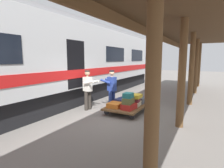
# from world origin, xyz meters

# --- Properties ---
(ground_plane) EXTENTS (60.00, 60.00, 0.00)m
(ground_plane) POSITION_xyz_m (0.00, 0.00, 0.00)
(ground_plane) COLOR slate
(platform_canopy) EXTENTS (3.20, 20.36, 3.56)m
(platform_canopy) POSITION_xyz_m (-1.87, -0.00, 3.27)
(platform_canopy) COLOR brown
(platform_canopy) RESTS_ON ground_plane
(train_car) EXTENTS (3.02, 20.61, 4.00)m
(train_car) POSITION_xyz_m (3.78, 0.00, 2.06)
(train_car) COLOR silver
(train_car) RESTS_ON ground_plane
(luggage_cart) EXTENTS (1.35, 2.17, 0.27)m
(luggage_cart) POSITION_xyz_m (0.24, -0.80, 0.23)
(luggage_cart) COLOR brown
(luggage_cart) RESTS_ON ground_plane
(suitcase_red_plastic) EXTENTS (0.47, 0.65, 0.21)m
(suitcase_red_plastic) POSITION_xyz_m (-0.07, -0.20, 0.38)
(suitcase_red_plastic) COLOR #AD231E
(suitcase_red_plastic) RESTS_ON luggage_cart
(suitcase_navy_fabric) EXTENTS (0.44, 0.65, 0.25)m
(suitcase_navy_fabric) POSITION_xyz_m (0.54, -0.80, 0.40)
(suitcase_navy_fabric) COLOR navy
(suitcase_navy_fabric) RESTS_ON luggage_cart
(suitcase_brown_leather) EXTENTS (0.45, 0.53, 0.19)m
(suitcase_brown_leather) POSITION_xyz_m (0.54, -1.40, 0.37)
(suitcase_brown_leather) COLOR brown
(suitcase_brown_leather) RESTS_ON luggage_cart
(suitcase_orange_carryall) EXTENTS (0.54, 0.62, 0.18)m
(suitcase_orange_carryall) POSITION_xyz_m (0.54, -0.20, 0.36)
(suitcase_orange_carryall) COLOR #CC6B23
(suitcase_orange_carryall) RESTS_ON luggage_cart
(suitcase_cream_canvas) EXTENTS (0.47, 0.64, 0.17)m
(suitcase_cream_canvas) POSITION_xyz_m (-0.07, -0.80, 0.36)
(suitcase_cream_canvas) COLOR beige
(suitcase_cream_canvas) RESTS_ON luggage_cart
(suitcase_slate_roller) EXTENTS (0.53, 0.61, 0.25)m
(suitcase_slate_roller) POSITION_xyz_m (-0.07, -1.40, 0.40)
(suitcase_slate_roller) COLOR #4C515B
(suitcase_slate_roller) RESTS_ON luggage_cart
(suitcase_burgundy_valise) EXTENTS (0.38, 0.41, 0.17)m
(suitcase_burgundy_valise) POSITION_xyz_m (-0.09, -0.77, 0.53)
(suitcase_burgundy_valise) COLOR maroon
(suitcase_burgundy_valise) RESTS_ON suitcase_cream_canvas
(suitcase_olive_duffel) EXTENTS (0.35, 0.56, 0.23)m
(suitcase_olive_duffel) POSITION_xyz_m (-0.03, -0.21, 0.60)
(suitcase_olive_duffel) COLOR brown
(suitcase_olive_duffel) RESTS_ON suitcase_red_plastic
(suitcase_yellow_case) EXTENTS (0.40, 0.50, 0.14)m
(suitcase_yellow_case) POSITION_xyz_m (-0.13, -0.77, 0.69)
(suitcase_yellow_case) COLOR gold
(suitcase_yellow_case) RESTS_ON suitcase_burgundy_valise
(suitcase_teal_softside) EXTENTS (0.33, 0.38, 0.19)m
(suitcase_teal_softside) POSITION_xyz_m (-0.03, -0.19, 0.81)
(suitcase_teal_softside) COLOR #1E666B
(suitcase_teal_softside) RESTS_ON suitcase_olive_duffel
(porter_in_overalls) EXTENTS (0.71, 0.50, 1.70)m
(porter_in_overalls) POSITION_xyz_m (0.99, -0.73, 0.93)
(porter_in_overalls) COLOR navy
(porter_in_overalls) RESTS_ON ground_plane
(porter_by_door) EXTENTS (0.70, 0.49, 1.70)m
(porter_by_door) POSITION_xyz_m (1.82, -0.16, 0.93)
(porter_by_door) COLOR #332D28
(porter_by_door) RESTS_ON ground_plane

